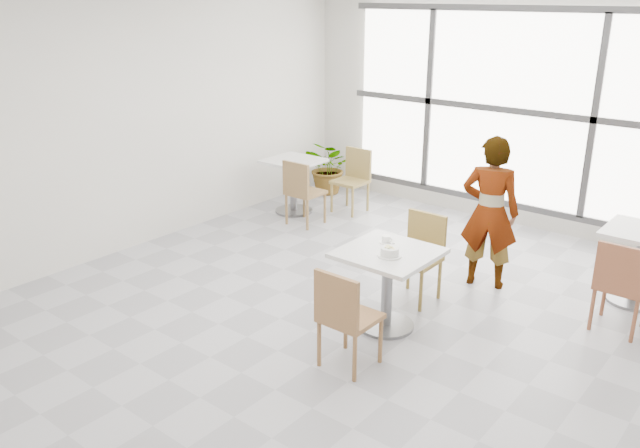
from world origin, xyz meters
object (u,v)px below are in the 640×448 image
Objects in this scene: oatmeal_bowl at (390,252)px; bg_table_right at (640,256)px; bg_table_left at (293,178)px; bg_chair_left_near at (301,189)px; bg_chair_left_far at (354,176)px; chair_far at (420,251)px; plant_left at (330,167)px; coffee_cup at (386,240)px; chair_near at (344,313)px; bg_chair_right_near at (621,281)px; main_table at (388,275)px; person at (490,213)px.

oatmeal_bowl is 0.28× the size of bg_table_right.
oatmeal_bowl is 3.55m from bg_table_left.
bg_chair_left_near is 0.95m from bg_chair_left_far.
chair_far reaches higher than oatmeal_bowl.
oatmeal_bowl is at bearing 145.63° from bg_chair_left_near.
coffee_cup is at bearing -44.25° from plant_left.
plant_left is at bearing -50.31° from chair_near.
chair_near is at bearing -42.85° from bg_table_left.
bg_chair_left_near is 1.00× the size of bg_chair_right_near.
main_table is 1.07× the size of bg_table_right.
plant_left is (-0.60, 1.35, -0.09)m from bg_chair_left_near.
bg_chair_right_near is at bearing 15.98° from chair_far.
chair_near is 1.00× the size of bg_chair_right_near.
bg_table_left is (-2.95, 2.74, -0.01)m from chair_near.
person reaches higher than chair_near.
bg_table_left is (-2.83, 1.93, -0.04)m from main_table.
main_table is 0.92× the size of chair_near.
bg_table_right is (1.34, 0.57, -0.31)m from person.
bg_chair_left_near is 1.07× the size of plant_left.
bg_table_right is 4.03m from bg_chair_left_near.
person is at bearing 176.45° from bg_chair_left_near.
bg_table_left is (-2.70, 1.78, -0.29)m from coffee_cup.
bg_table_right is 0.92× the size of plant_left.
oatmeal_bowl is 0.28× the size of bg_table_left.
bg_chair_right_near is at bearing 39.72° from oatmeal_bowl.
plant_left is (-4.64, 1.72, -0.09)m from bg_chair_right_near.
chair_near is (0.12, -0.80, -0.02)m from main_table.
coffee_cup is (-0.13, 0.16, 0.26)m from main_table.
bg_chair_left_far is (0.15, 0.94, 0.00)m from bg_chair_left_near.
bg_chair_left_far is at bearing 131.65° from coffee_cup.
bg_chair_left_far is (-2.10, 2.36, -0.28)m from coffee_cup.
main_table is 0.50× the size of person.
oatmeal_bowl is at bearing -34.95° from bg_table_left.
bg_chair_left_near is at bearing 145.63° from oatmeal_bowl.
bg_chair_right_near is at bearing -20.33° from plant_left.
oatmeal_bowl is at bearing 39.72° from bg_chair_right_near.
bg_chair_left_near is (-2.67, 0.17, -0.30)m from person.
chair_far is 3.65m from plant_left.
chair_near is at bearing -50.31° from plant_left.
oatmeal_bowl is 4.32m from plant_left.
oatmeal_bowl is 0.24× the size of bg_chair_right_near.
coffee_cup is 1.33m from person.
bg_table_left is 1.02m from plant_left.
chair_far is 1.00× the size of bg_chair_right_near.
oatmeal_bowl is 0.13× the size of person.
plant_left is at bearing 135.75° from coffee_cup.
chair_near is 1.00× the size of bg_chair_left_far.
main_table is 4.19m from plant_left.
coffee_cup is at bearing -48.35° from bg_chair_left_far.
chair_far reaches higher than coffee_cup.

